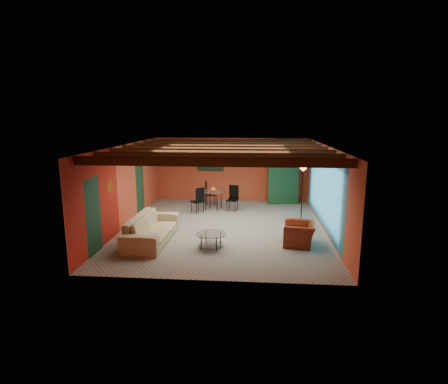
# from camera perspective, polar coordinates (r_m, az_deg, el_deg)

# --- Properties ---
(room) EXTENTS (6.52, 8.01, 2.71)m
(room) POSITION_cam_1_polar(r_m,az_deg,el_deg) (11.71, -0.04, 5.72)
(room) COLOR gray
(room) RESTS_ON ground
(sofa) EXTENTS (1.09, 2.67, 0.77)m
(sofa) POSITION_cam_1_polar(r_m,az_deg,el_deg) (10.91, -11.23, -5.59)
(sofa) COLOR tan
(sofa) RESTS_ON ground
(armchair) EXTENTS (0.99, 1.10, 0.64)m
(armchair) POSITION_cam_1_polar(r_m,az_deg,el_deg) (10.64, 11.74, -6.41)
(armchair) COLOR maroon
(armchair) RESTS_ON ground
(coffee_table) EXTENTS (0.99, 0.99, 0.44)m
(coffee_table) POSITION_cam_1_polar(r_m,az_deg,el_deg) (10.17, -2.04, -7.65)
(coffee_table) COLOR silver
(coffee_table) RESTS_ON ground
(dining_table) EXTENTS (2.36, 2.36, 1.00)m
(dining_table) POSITION_cam_1_polar(r_m,az_deg,el_deg) (14.23, -1.67, -0.78)
(dining_table) COLOR silver
(dining_table) RESTS_ON ground
(armoire) EXTENTS (1.32, 0.79, 2.17)m
(armoire) POSITION_cam_1_polar(r_m,az_deg,el_deg) (15.46, 9.22, 2.29)
(armoire) COLOR brown
(armoire) RESTS_ON ground
(floor_lamp) EXTENTS (0.56, 0.56, 2.13)m
(floor_lamp) POSITION_cam_1_polar(r_m,az_deg,el_deg) (11.81, 12.12, -0.87)
(floor_lamp) COLOR black
(floor_lamp) RESTS_ON ground
(ceiling_fan) EXTENTS (1.50, 1.50, 0.44)m
(ceiling_fan) POSITION_cam_1_polar(r_m,az_deg,el_deg) (11.60, -0.08, 5.66)
(ceiling_fan) COLOR #472614
(ceiling_fan) RESTS_ON ceiling
(painting) EXTENTS (1.05, 0.03, 0.65)m
(painting) POSITION_cam_1_polar(r_m,az_deg,el_deg) (15.69, -2.18, 4.65)
(painting) COLOR black
(painting) RESTS_ON wall_back
(potted_plant) EXTENTS (0.58, 0.55, 0.51)m
(potted_plant) POSITION_cam_1_polar(r_m,az_deg,el_deg) (15.30, 9.39, 7.25)
(potted_plant) COLOR #26661E
(potted_plant) RESTS_ON armoire
(vase) EXTENTS (0.21, 0.21, 0.21)m
(vase) POSITION_cam_1_polar(r_m,az_deg,el_deg) (14.12, -1.68, 1.62)
(vase) COLOR orange
(vase) RESTS_ON dining_table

